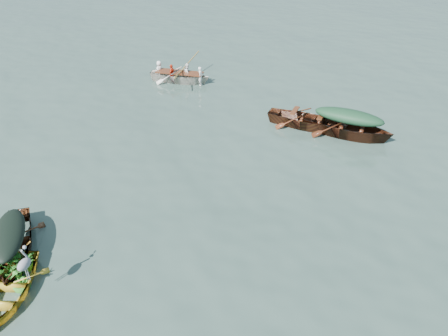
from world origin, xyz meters
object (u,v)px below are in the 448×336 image
(dark_covered_boat, at_px, (15,253))
(heron, at_px, (26,269))
(open_wooden_boat, at_px, (306,127))
(yellow_dinghy, at_px, (11,296))
(green_tarp_boat, at_px, (346,136))
(rowed_boat, at_px, (180,82))

(dark_covered_boat, relative_size, heron, 4.18)
(open_wooden_boat, bearing_deg, yellow_dinghy, 160.44)
(yellow_dinghy, bearing_deg, open_wooden_boat, 46.84)
(green_tarp_boat, xyz_separation_m, rowed_boat, (-8.18, 3.03, 0.00))
(rowed_boat, distance_m, heron, 13.39)
(heron, bearing_deg, rowed_boat, 81.19)
(yellow_dinghy, height_order, heron, heron)
(rowed_boat, bearing_deg, dark_covered_boat, 178.06)
(open_wooden_boat, height_order, rowed_boat, open_wooden_boat)
(yellow_dinghy, xyz_separation_m, rowed_boat, (-1.27, 13.45, 0.00))
(dark_covered_boat, xyz_separation_m, green_tarp_boat, (7.78, 9.22, 0.00))
(green_tarp_boat, distance_m, rowed_boat, 8.72)
(yellow_dinghy, bearing_deg, green_tarp_boat, 39.98)
(rowed_boat, bearing_deg, yellow_dinghy, -178.38)
(yellow_dinghy, xyz_separation_m, open_wooden_boat, (5.34, 10.64, 0.00))
(green_tarp_boat, relative_size, rowed_boat, 1.14)
(dark_covered_boat, height_order, rowed_boat, rowed_boat)
(yellow_dinghy, height_order, rowed_boat, rowed_boat)
(rowed_boat, bearing_deg, open_wooden_boat, -116.78)
(dark_covered_boat, bearing_deg, yellow_dinghy, -86.99)
(green_tarp_boat, bearing_deg, open_wooden_boat, 90.00)
(rowed_boat, bearing_deg, green_tarp_boat, -114.11)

